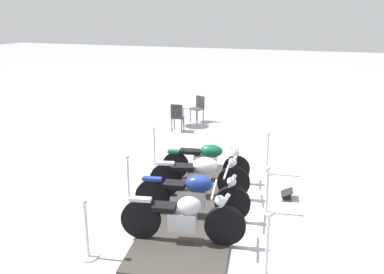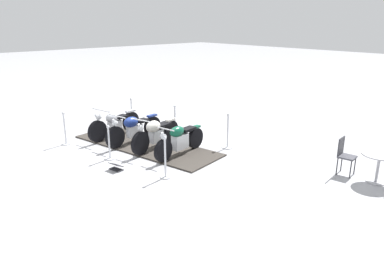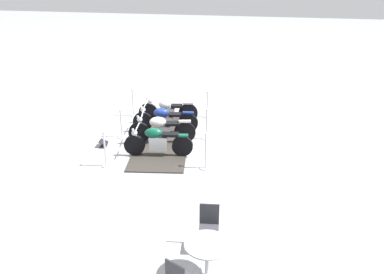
% 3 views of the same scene
% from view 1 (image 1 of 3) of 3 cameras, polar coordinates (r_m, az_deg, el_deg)
% --- Properties ---
extents(ground_plane, '(80.00, 80.00, 0.00)m').
position_cam_1_polar(ground_plane, '(8.88, 0.51, -9.55)').
color(ground_plane, '#B2B2B7').
extents(display_platform, '(5.29, 2.56, 0.04)m').
position_cam_1_polar(display_platform, '(8.87, 0.51, -9.42)').
color(display_platform, '#38332D').
rests_on(display_platform, ground_plane).
extents(motorcycle_chrome, '(0.79, 2.18, 1.04)m').
position_cam_1_polar(motorcycle_chrome, '(7.38, -1.08, -10.82)').
color(motorcycle_chrome, black).
rests_on(motorcycle_chrome, display_platform).
extents(motorcycle_navy, '(0.76, 2.29, 1.01)m').
position_cam_1_polar(motorcycle_navy, '(8.22, 0.27, -7.74)').
color(motorcycle_navy, black).
rests_on(motorcycle_navy, display_platform).
extents(motorcycle_cream, '(0.82, 2.15, 1.03)m').
position_cam_1_polar(motorcycle_cream, '(9.09, 1.24, -5.17)').
color(motorcycle_cream, black).
rests_on(motorcycle_cream, display_platform).
extents(motorcycle_forest, '(0.66, 2.10, 0.94)m').
position_cam_1_polar(motorcycle_forest, '(9.99, 2.03, -3.37)').
color(motorcycle_forest, black).
rests_on(motorcycle_forest, display_platform).
extents(stanchion_left_front, '(0.34, 0.34, 1.05)m').
position_cam_1_polar(stanchion_left_front, '(7.28, -14.10, -13.43)').
color(stanchion_left_front, silver).
rests_on(stanchion_left_front, ground_plane).
extents(stanchion_left_rear, '(0.35, 0.35, 1.11)m').
position_cam_1_polar(stanchion_left_rear, '(10.99, -5.14, -2.45)').
color(stanchion_left_rear, silver).
rests_on(stanchion_left_rear, ground_plane).
extents(stanchion_right_front, '(0.29, 0.29, 1.08)m').
position_cam_1_polar(stanchion_right_front, '(6.71, 10.15, -15.40)').
color(stanchion_right_front, silver).
rests_on(stanchion_right_front, ground_plane).
extents(stanchion_right_mid, '(0.32, 0.32, 1.01)m').
position_cam_1_polar(stanchion_right_mid, '(8.64, 10.17, -8.16)').
color(stanchion_right_mid, silver).
rests_on(stanchion_right_mid, ground_plane).
extents(stanchion_left_mid, '(0.35, 0.35, 1.08)m').
position_cam_1_polar(stanchion_left_mid, '(9.07, -8.65, -6.88)').
color(stanchion_left_mid, silver).
rests_on(stanchion_left_mid, ground_plane).
extents(stanchion_right_rear, '(0.28, 0.28, 1.11)m').
position_cam_1_polar(stanchion_right_rear, '(10.62, 10.21, -2.97)').
color(stanchion_right_rear, silver).
rests_on(stanchion_right_rear, ground_plane).
extents(info_placard, '(0.42, 0.31, 0.21)m').
position_cam_1_polar(info_placard, '(9.48, 12.79, -7.77)').
color(info_placard, '#333338').
rests_on(info_placard, ground_plane).
extents(cafe_table, '(0.84, 0.84, 0.74)m').
position_cam_1_polar(cafe_table, '(14.99, -1.26, 3.65)').
color(cafe_table, '#B7B7BC').
rests_on(cafe_table, ground_plane).
extents(cafe_chair_near_table, '(0.45, 0.45, 0.97)m').
position_cam_1_polar(cafe_chair_near_table, '(14.21, -2.02, 2.91)').
color(cafe_chair_near_table, '#2D2D33').
rests_on(cafe_chair_near_table, ground_plane).
extents(cafe_chair_across_table, '(0.52, 0.52, 0.96)m').
position_cam_1_polar(cafe_chair_across_table, '(15.58, 0.86, 4.12)').
color(cafe_chair_across_table, '#2D2D33').
rests_on(cafe_chair_across_table, ground_plane).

